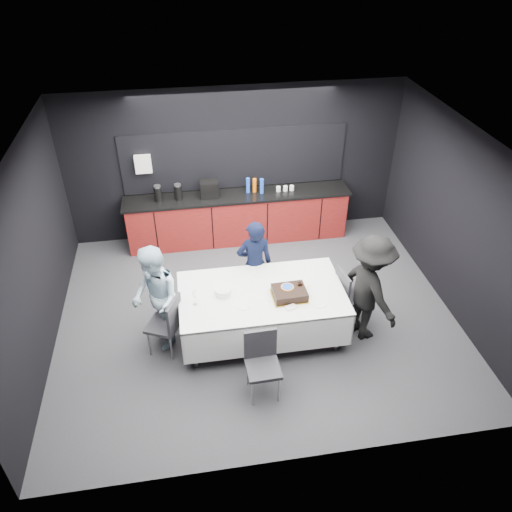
{
  "coord_description": "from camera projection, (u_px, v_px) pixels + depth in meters",
  "views": [
    {
      "loc": [
        -0.94,
        -5.71,
        5.24
      ],
      "look_at": [
        0.0,
        0.1,
        1.05
      ],
      "focal_mm": 35.0,
      "sensor_mm": 36.0,
      "label": 1
    }
  ],
  "objects": [
    {
      "name": "loose_plate_right_a",
      "position": [
        306.0,
        282.0,
        7.15
      ],
      "size": [
        0.21,
        0.21,
        0.01
      ],
      "primitive_type": "cylinder",
      "color": "white",
      "rests_on": "party_table"
    },
    {
      "name": "party_table",
      "position": [
        262.0,
        300.0,
        7.06
      ],
      "size": [
        2.32,
        1.32,
        0.78
      ],
      "color": "#99999E",
      "rests_on": "ground"
    },
    {
      "name": "chair_right",
      "position": [
        348.0,
        293.0,
        7.35
      ],
      "size": [
        0.49,
        0.49,
        0.92
      ],
      "color": "#2E2E33",
      "rests_on": "ground"
    },
    {
      "name": "chair_near",
      "position": [
        262.0,
        359.0,
        6.29
      ],
      "size": [
        0.43,
        0.43,
        0.92
      ],
      "color": "#2E2E33",
      "rests_on": "ground"
    },
    {
      "name": "chair_left",
      "position": [
        168.0,
        322.0,
        6.85
      ],
      "size": [
        0.56,
        0.56,
        0.92
      ],
      "color": "#2E2E33",
      "rests_on": "ground"
    },
    {
      "name": "person_right",
      "position": [
        370.0,
        288.0,
        6.96
      ],
      "size": [
        0.92,
        1.22,
        1.67
      ],
      "primitive_type": "imported",
      "rotation": [
        0.0,
        0.0,
        1.88
      ],
      "color": "black",
      "rests_on": "ground"
    },
    {
      "name": "cake_assembly",
      "position": [
        290.0,
        293.0,
        6.87
      ],
      "size": [
        0.5,
        0.42,
        0.16
      ],
      "color": "gold",
      "rests_on": "party_table"
    },
    {
      "name": "loose_plate_near",
      "position": [
        243.0,
        305.0,
        6.74
      ],
      "size": [
        0.2,
        0.2,
        0.01
      ],
      "primitive_type": "cylinder",
      "color": "white",
      "rests_on": "party_table"
    },
    {
      "name": "fork_pile",
      "position": [
        291.0,
        307.0,
        6.7
      ],
      "size": [
        0.17,
        0.14,
        0.02
      ],
      "primitive_type": "cube",
      "rotation": [
        0.0,
        0.0,
        0.33
      ],
      "color": "white",
      "rests_on": "party_table"
    },
    {
      "name": "kitchenette",
      "position": [
        237.0,
        213.0,
        9.22
      ],
      "size": [
        4.1,
        0.64,
        2.05
      ],
      "color": "maroon",
      "rests_on": "ground"
    },
    {
      "name": "loose_plate_right_b",
      "position": [
        319.0,
        303.0,
        6.78
      ],
      "size": [
        0.22,
        0.22,
        0.01
      ],
      "primitive_type": "cylinder",
      "color": "white",
      "rests_on": "party_table"
    },
    {
      "name": "person_left",
      "position": [
        156.0,
        299.0,
        6.83
      ],
      "size": [
        0.81,
        0.92,
        1.61
      ],
      "primitive_type": "imported",
      "rotation": [
        0.0,
        0.0,
        -1.27
      ],
      "color": "#A7C3D2",
      "rests_on": "ground"
    },
    {
      "name": "person_center",
      "position": [
        255.0,
        264.0,
        7.57
      ],
      "size": [
        0.55,
        0.37,
        1.5
      ],
      "primitive_type": "imported",
      "rotation": [
        0.0,
        0.0,
        3.16
      ],
      "color": "black",
      "rests_on": "ground"
    },
    {
      "name": "plate_stack",
      "position": [
        223.0,
        292.0,
        6.91
      ],
      "size": [
        0.22,
        0.22,
        0.1
      ],
      "primitive_type": "cylinder",
      "color": "white",
      "rests_on": "party_table"
    },
    {
      "name": "loose_plate_far",
      "position": [
        260.0,
        275.0,
        7.3
      ],
      "size": [
        0.2,
        0.2,
        0.01
      ],
      "primitive_type": "cylinder",
      "color": "white",
      "rests_on": "party_table"
    },
    {
      "name": "ground",
      "position": [
        257.0,
        315.0,
        7.75
      ],
      "size": [
        6.0,
        6.0,
        0.0
      ],
      "primitive_type": "plane",
      "color": "#3B3B40",
      "rests_on": "ground"
    },
    {
      "name": "room_shell",
      "position": [
        257.0,
        211.0,
        6.68
      ],
      "size": [
        6.04,
        5.04,
        2.82
      ],
      "color": "white",
      "rests_on": "ground"
    },
    {
      "name": "champagne_flute",
      "position": [
        194.0,
        295.0,
        6.68
      ],
      "size": [
        0.06,
        0.06,
        0.22
      ],
      "color": "white",
      "rests_on": "party_table"
    }
  ]
}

